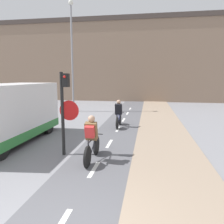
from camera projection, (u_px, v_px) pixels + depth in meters
The scene contains 6 objects.
building_row_background at pixel (137, 61), 25.75m from camera, with size 60.00×5.20×9.13m.
traffic_light_pole at pixel (65, 104), 7.25m from camera, with size 0.67×0.25×2.82m.
street_lamp_far at pixel (72, 47), 16.42m from camera, with size 0.36×0.36×8.23m.
cyclist_near at pixel (92, 140), 6.85m from camera, with size 0.46×1.77×1.48m.
cyclist_far at pixel (119, 115), 11.60m from camera, with size 0.46×1.74×1.47m.
van at pixel (8, 114), 8.72m from camera, with size 1.94×5.28×2.38m.
Camera 1 is at (1.50, -2.77, 2.64)m, focal length 35.00 mm.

